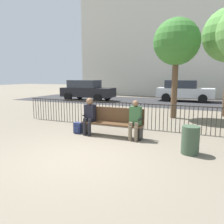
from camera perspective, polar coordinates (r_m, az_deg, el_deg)
ground_plane at (r=5.39m, az=-8.48°, el=-11.59°), size 80.00×80.00×0.00m
park_bench at (r=7.02m, az=0.26°, el=-2.31°), size 2.00×0.45×0.92m
seated_person_0 at (r=7.21m, az=-5.93°, el=-0.52°), size 0.34×0.39×1.22m
seated_person_1 at (r=6.61m, az=6.03°, el=-1.60°), size 0.34×0.39×1.21m
backpack at (r=7.53m, az=-8.86°, el=-4.13°), size 0.26×0.24×0.37m
fence_railing at (r=8.22m, az=3.72°, el=-0.20°), size 9.01×0.03×0.95m
tree_2 at (r=10.53m, az=16.50°, el=16.94°), size 2.05×2.05×4.45m
street_surface at (r=16.60m, az=13.74°, el=2.42°), size 24.00×6.00×0.01m
parked_car_0 at (r=17.60m, az=-6.57°, el=5.74°), size 4.20×1.94×1.62m
parked_car_1 at (r=17.89m, az=18.27°, el=5.39°), size 4.20×1.94×1.62m
building_facade at (r=25.07m, az=17.74°, el=21.99°), size 20.00×6.00×15.21m
trash_bin at (r=5.79m, az=19.78°, el=-6.91°), size 0.43×0.43×0.70m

